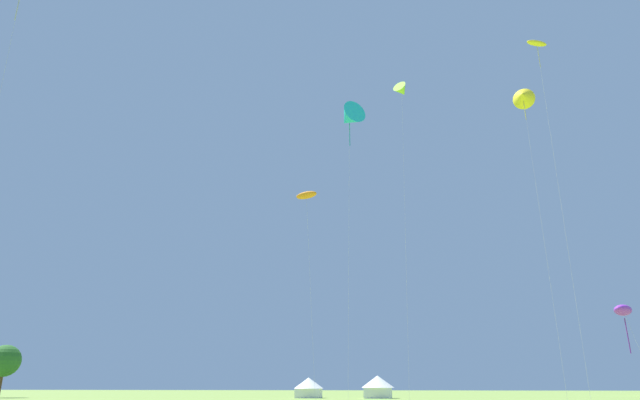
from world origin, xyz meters
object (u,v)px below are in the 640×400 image
kite_yellow_delta (523,97)px  tree_distant_left (4,361)px  festival_tent_right (378,386)px  kite_lime_delta (402,91)px  kite_orange_parafoil (306,195)px  kite_cyan_delta (349,117)px  kite_yellow_parafoil (537,45)px  festival_tent_center (309,387)px  kite_purple_parafoil (623,310)px

kite_yellow_delta → tree_distant_left: bearing=164.0°
festival_tent_right → kite_lime_delta: bearing=-72.6°
kite_orange_parafoil → kite_cyan_delta: kite_cyan_delta is taller
kite_yellow_delta → kite_cyan_delta: size_ratio=0.88×
kite_orange_parafoil → kite_yellow_parafoil: kite_yellow_parafoil is taller
kite_lime_delta → festival_tent_center: (-14.80, 17.22, -34.30)m
kite_yellow_delta → kite_purple_parafoil: bearing=39.6°
kite_cyan_delta → kite_purple_parafoil: bearing=-3.3°
kite_lime_delta → kite_orange_parafoil: kite_lime_delta is taller
kite_orange_parafoil → kite_yellow_parafoil: bearing=-19.1°
kite_yellow_parafoil → festival_tent_center: 50.84m
kite_yellow_delta → festival_tent_right: size_ratio=6.88×
kite_lime_delta → tree_distant_left: (-57.73, 11.74, -30.86)m
kite_purple_parafoil → tree_distant_left: size_ratio=1.28×
kite_orange_parafoil → tree_distant_left: (-46.40, 14.19, -17.06)m
kite_yellow_delta → festival_tent_center: 46.10m
kite_yellow_delta → kite_cyan_delta: (-18.51, 8.08, 3.58)m
kite_purple_parafoil → festival_tent_right: size_ratio=2.08×
kite_lime_delta → kite_yellow_parafoil: 17.44m
kite_cyan_delta → tree_distant_left: kite_cyan_delta is taller
tree_distant_left → kite_cyan_delta: bearing=-13.0°
kite_yellow_delta → kite_yellow_parafoil: size_ratio=0.90×
kite_cyan_delta → tree_distant_left: size_ratio=4.83×
kite_orange_parafoil → kite_lime_delta: bearing=12.2°
kite_yellow_delta → kite_yellow_parafoil: 5.07m
kite_purple_parafoil → festival_tent_center: 40.13m
kite_purple_parafoil → festival_tent_center: (-34.73, 18.85, -7.02)m
kite_cyan_delta → kite_purple_parafoil: 35.87m
festival_tent_center → festival_tent_right: bearing=0.0°
kite_yellow_delta → festival_tent_right: (-17.40, 25.41, -27.48)m
kite_purple_parafoil → tree_distant_left: bearing=170.2°
kite_yellow_delta → kite_orange_parafoil: bearing=166.2°
kite_lime_delta → kite_purple_parafoil: size_ratio=4.03×
festival_tent_right → kite_yellow_parafoil: bearing=-56.4°
kite_lime_delta → kite_yellow_parafoil: (13.30, -10.96, -2.65)m
kite_lime_delta → festival_tent_right: bearing=107.4°
festival_tent_center → tree_distant_left: size_ratio=0.57×
kite_yellow_parafoil → tree_distant_left: kite_yellow_parafoil is taller
kite_cyan_delta → tree_distant_left: 59.43m
kite_orange_parafoil → festival_tent_right: kite_orange_parafoil is taller
tree_distant_left → kite_yellow_delta: bearing=-16.0°
kite_yellow_delta → tree_distant_left: size_ratio=4.26×
kite_orange_parafoil → festival_tent_right: size_ratio=5.11×
kite_orange_parafoil → tree_distant_left: size_ratio=3.16×
festival_tent_center → kite_yellow_delta: bearing=-43.5°
kite_orange_parafoil → kite_cyan_delta: size_ratio=0.65×
kite_orange_parafoil → kite_cyan_delta: bearing=26.0°
kite_yellow_delta → kite_orange_parafoil: (-23.32, 5.74, -7.11)m
kite_yellow_parafoil → festival_tent_right: kite_yellow_parafoil is taller
kite_yellow_parafoil → festival_tent_right: bearing=123.6°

